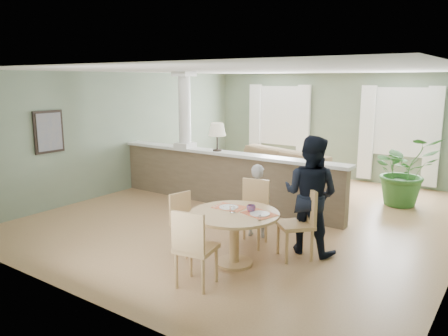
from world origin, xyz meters
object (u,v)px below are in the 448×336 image
Objects in this scene: chair_side at (185,220)px; sofa at (271,172)px; chair_far_man at (301,220)px; dining_table at (235,223)px; chair_far_boy at (253,209)px; man_person at (310,195)px; chair_near at (193,245)px; houseplant at (404,171)px; child_person at (257,201)px.

sofa is at bearing 22.47° from chair_side.
sofa is 3.90m from chair_side.
dining_table is at bearing -87.81° from chair_far_man.
dining_table is at bearing -50.28° from sofa.
chair_far_boy is 0.57× the size of man_person.
chair_near is (1.51, -4.70, 0.08)m from sofa.
houseplant is at bearing -113.46° from chair_near.
chair_side is at bearing -109.78° from chair_far_man.
houseplant is 1.62× the size of chair_side.
chair_side is (-2.07, -4.46, -0.23)m from houseplant.
chair_far_boy is (-0.21, 0.83, -0.04)m from dining_table.
dining_table is 0.88m from chair_side.
chair_far_boy is 1.73m from chair_near.
child_person is at bearing -47.80° from sofa.
chair_side is 1.29m from child_person.
man_person is (-0.54, -3.40, 0.16)m from houseplant.
dining_table is 1.23× the size of chair_near.
chair_near is at bearing -122.42° from chair_side.
chair_far_boy is at bearing 96.22° from child_person.
chair_near reaches higher than sofa.
child_person is 0.69× the size of man_person.
child_person is at bearing -6.20° from man_person.
chair_near is 0.57× the size of man_person.
chair_side is 0.73× the size of child_person.
child_person reaches higher than dining_table.
houseplant is 3.45m from man_person.
houseplant reaches higher than child_person.
sofa is 3.77m from chair_far_man.
chair_side is at bearing -177.79° from dining_table.
houseplant reaches higher than chair_near.
houseplant is 4.92m from chair_side.
chair_side reaches higher than dining_table.
houseplant is 0.82× the size of man_person.
man_person is at bearing -42.79° from chair_side.
man_person is (0.68, 1.91, 0.32)m from chair_near.
sofa is 4.93m from chair_near.
houseplant reaches higher than sofa.
chair_near is at bearing -91.52° from dining_table.
chair_near is 1.14× the size of chair_side.
chair_near is at bearing -69.03° from chair_far_man.
chair_far_boy is 0.99× the size of chair_far_man.
dining_table is 0.71× the size of man_person.
houseplant reaches higher than dining_table.
houseplant reaches higher than chair_far_man.
child_person is (-0.32, 1.13, 0.01)m from dining_table.
man_person reaches higher than chair_side.
dining_table is 1.24m from man_person.
child_person is (-0.29, 2.01, 0.05)m from chair_near.
sofa is 3.16× the size of chair_far_man.
chair_far_man is 1.76m from chair_near.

